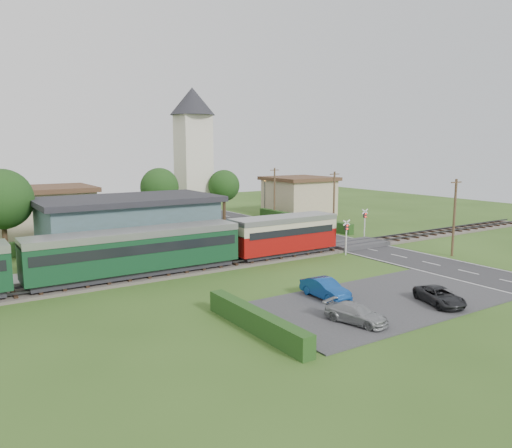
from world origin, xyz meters
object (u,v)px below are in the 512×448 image
crossing_signal_near (346,232)px  car_on_road (303,230)px  station_building (129,225)px  church_tower (193,144)px  pedestrian_near (216,244)px  equipment_hut (50,257)px  car_park_dark (440,296)px  car_park_silver (356,313)px  train (93,255)px  house_west (42,211)px  car_park_blue (325,289)px  pedestrian_far (71,262)px  house_east (299,195)px  crossing_signal_far (365,219)px

crossing_signal_near → car_on_road: size_ratio=1.07×
station_building → church_tower: (15.00, 17.01, 7.53)m
car_on_road → pedestrian_near: pedestrian_near is taller
church_tower → crossing_signal_near: bearing=-87.2°
equipment_hut → car_park_dark: bearing=-45.9°
pedestrian_near → car_park_silver: bearing=93.5°
church_tower → car_park_dark: bearing=-95.3°
train → car_park_silver: bearing=-58.0°
equipment_hut → car_park_silver: (12.31, -19.26, -1.13)m
train → house_west: house_west is taller
car_park_blue → car_on_road: bearing=56.5°
car_park_blue → equipment_hut: bearing=134.8°
station_building → crossing_signal_near: 19.98m
station_building → car_park_blue: size_ratio=4.15×
pedestrian_far → car_park_silver: bearing=-173.6°
house_east → equipment_hut: bearing=-153.7°
train → car_on_road: size_ratio=14.09×
station_building → car_on_road: size_ratio=5.22×
house_west → house_east: same height
station_building → car_park_dark: size_ratio=4.22×
crossing_signal_near → car_park_dark: bearing=-110.7°
equipment_hut → car_on_road: equipment_hut is taller
train → house_west: (0.71, 23.00, 0.61)m
house_west → church_tower: bearing=8.5°
equipment_hut → crossing_signal_near: bearing=-12.9°
church_tower → car_park_silver: 44.45m
house_west → pedestrian_far: 20.45m
car_on_road → pedestrian_far: (-26.46, -5.51, 0.68)m
equipment_hut → church_tower: size_ratio=0.14×
crossing_signal_far → station_building: bearing=164.4°
equipment_hut → car_park_silver: bearing=-57.4°
car_park_silver → train: bearing=106.1°
car_park_dark → car_on_road: bearing=89.2°
equipment_hut → church_tower: 33.48m
crossing_signal_near → crossing_signal_far: same height
train → house_east: size_ratio=4.91×
train → car_park_silver: 18.99m
car_on_road → car_park_blue: size_ratio=0.80×
car_on_road → car_park_blue: 24.17m
train → car_park_dark: train is taller
car_park_blue → car_park_dark: (5.15, -4.90, -0.11)m
car_on_road → pedestrian_far: pedestrian_far is taller
house_west → pedestrian_far: bearing=-94.6°
equipment_hut → car_park_dark: 27.44m
equipment_hut → pedestrian_far: bearing=-21.2°
station_building → church_tower: church_tower is taller
equipment_hut → station_building: size_ratio=0.16×
house_east → car_park_blue: 41.39m
car_park_dark → crossing_signal_near: bearing=88.0°
car_park_silver → pedestrian_far: (-10.96, 18.74, 0.64)m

